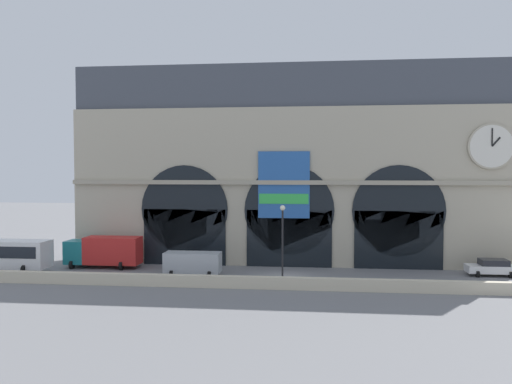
{
  "coord_description": "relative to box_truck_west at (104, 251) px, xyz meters",
  "views": [
    {
      "loc": [
        2.17,
        -46.24,
        9.79
      ],
      "look_at": [
        -3.38,
        5.0,
        7.61
      ],
      "focal_mm": 35.54,
      "sensor_mm": 36.0,
      "label": 1
    }
  ],
  "objects": [
    {
      "name": "station_building",
      "position": [
        18.53,
        4.55,
        8.33
      ],
      "size": [
        45.53,
        4.55,
        20.81
      ],
      "color": "#B2A891",
      "rests_on": "ground"
    },
    {
      "name": "ground_plane",
      "position": [
        18.5,
        -2.53,
        -1.7
      ],
      "size": [
        200.0,
        200.0,
        0.0
      ],
      "primitive_type": "plane",
      "color": "slate"
    },
    {
      "name": "box_truck_west",
      "position": [
        0.0,
        0.0,
        0.0
      ],
      "size": [
        7.5,
        2.91,
        3.12
      ],
      "color": "#19727A",
      "rests_on": "ground"
    },
    {
      "name": "van_midwest",
      "position": [
        9.79,
        -2.96,
        -0.45
      ],
      "size": [
        5.2,
        2.48,
        2.2
      ],
      "color": "#ADB2B7",
      "rests_on": "ground"
    },
    {
      "name": "street_lamp_quayside",
      "position": [
        18.34,
        -6.57,
        2.71
      ],
      "size": [
        0.44,
        0.44,
        6.9
      ],
      "color": "black",
      "rests_on": "ground"
    },
    {
      "name": "quay_parapet_wall",
      "position": [
        18.5,
        -7.37,
        -1.2
      ],
      "size": [
        90.0,
        0.7,
        1.01
      ],
      "primitive_type": "cube",
      "color": "beige",
      "rests_on": "ground"
    },
    {
      "name": "car_east",
      "position": [
        37.46,
        0.05,
        -0.9
      ],
      "size": [
        4.4,
        2.22,
        1.55
      ],
      "color": "white",
      "rests_on": "ground"
    }
  ]
}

